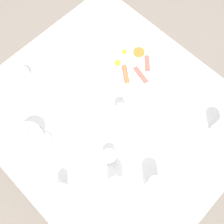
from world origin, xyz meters
name	(u,v)px	position (x,y,z in m)	size (l,w,h in m)	color
ground_plane	(112,147)	(0.00, 0.00, 0.00)	(8.00, 8.00, 0.00)	#70665B
table	(112,117)	(0.00, 0.00, 0.69)	(1.10, 1.24, 0.75)	white
breakfast_plate	(132,64)	(-0.27, -0.12, 0.76)	(0.30, 0.30, 0.04)	white
teapot_near	(31,137)	(0.36, -0.17, 0.80)	(0.12, 0.18, 0.12)	white
teacup_with_saucer_left	(23,76)	(0.18, -0.47, 0.78)	(0.15, 0.15, 0.06)	white
teacup_with_saucer_right	(87,40)	(-0.20, -0.39, 0.78)	(0.15, 0.15, 0.06)	white
water_glass_tall	(116,187)	(0.24, 0.27, 0.82)	(0.08, 0.08, 0.14)	white
water_glass_short	(222,128)	(-0.29, 0.43, 0.82)	(0.08, 0.08, 0.13)	white
wine_glass_spare	(154,186)	(0.13, 0.38, 0.82)	(0.08, 0.08, 0.14)	white
creamer_jug	(109,157)	(0.17, 0.15, 0.78)	(0.09, 0.06, 0.06)	white
pepper_grinder	(121,109)	(-0.03, 0.03, 0.81)	(0.05, 0.05, 0.11)	#BCBCC1
salt_grinder	(61,187)	(0.41, 0.10, 0.81)	(0.05, 0.05, 0.11)	#BCBCC1
napkin_folded	(143,137)	(-0.02, 0.19, 0.76)	(0.14, 0.15, 0.01)	white
fork_by_plate	(168,105)	(-0.23, 0.17, 0.76)	(0.11, 0.17, 0.00)	silver
spoon_for_tea	(189,183)	(-0.01, 0.49, 0.76)	(0.12, 0.11, 0.00)	silver
fork_spare	(112,24)	(-0.39, -0.38, 0.76)	(0.11, 0.15, 0.00)	silver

